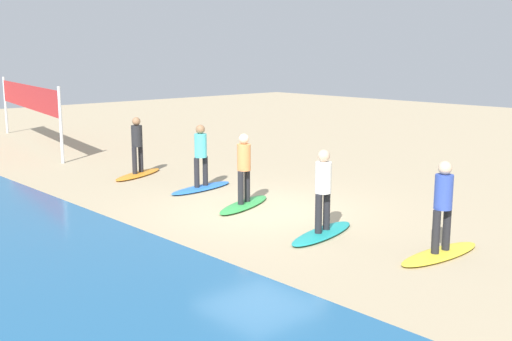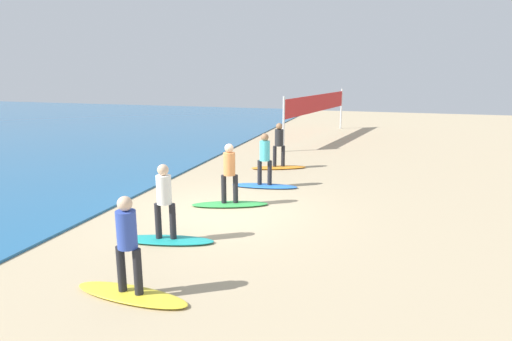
{
  "view_description": "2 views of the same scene",
  "coord_description": "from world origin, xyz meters",
  "px_view_note": "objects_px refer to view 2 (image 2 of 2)",
  "views": [
    {
      "loc": [
        -10.24,
        9.53,
        3.61
      ],
      "look_at": [
        0.37,
        -0.22,
        0.85
      ],
      "focal_mm": 43.85,
      "sensor_mm": 36.0,
      "label": 1
    },
    {
      "loc": [
        -10.21,
        -3.99,
        3.65
      ],
      "look_at": [
        1.51,
        -0.4,
        0.81
      ],
      "focal_mm": 30.49,
      "sensor_mm": 36.0,
      "label": 2
    }
  ],
  "objects_px": {
    "surfer_yellow": "(127,238)",
    "surfboard_teal": "(166,240)",
    "surfboard_blue": "(265,186)",
    "surfboard_green": "(230,204)",
    "surfer_orange": "(279,142)",
    "surfer_blue": "(265,155)",
    "volleyball_net": "(318,105)",
    "surfboard_orange": "(279,167)",
    "surfer_green": "(229,169)",
    "surfer_teal": "(164,196)",
    "surfboard_yellow": "(131,294)"
  },
  "relations": [
    {
      "from": "surfer_yellow",
      "to": "surfboard_teal",
      "type": "height_order",
      "value": "surfer_yellow"
    },
    {
      "from": "surfboard_teal",
      "to": "surfboard_blue",
      "type": "xyz_separation_m",
      "value": [
        4.97,
        -0.8,
        0.0
      ]
    },
    {
      "from": "surfboard_green",
      "to": "surfer_orange",
      "type": "bearing_deg",
      "value": -112.29
    },
    {
      "from": "surfer_blue",
      "to": "surfer_orange",
      "type": "xyz_separation_m",
      "value": [
        2.74,
        0.22,
        0.0
      ]
    },
    {
      "from": "surfer_blue",
      "to": "volleyball_net",
      "type": "relative_size",
      "value": 0.18
    },
    {
      "from": "surfboard_green",
      "to": "surfer_orange",
      "type": "xyz_separation_m",
      "value": [
        4.88,
        -0.16,
        0.99
      ]
    },
    {
      "from": "surfboard_green",
      "to": "surfboard_teal",
      "type": "bearing_deg",
      "value": 61.08
    },
    {
      "from": "surfboard_orange",
      "to": "volleyball_net",
      "type": "xyz_separation_m",
      "value": [
        7.93,
        -0.14,
        1.74
      ]
    },
    {
      "from": "surfer_green",
      "to": "volleyball_net",
      "type": "distance_m",
      "value": 12.84
    },
    {
      "from": "surfboard_blue",
      "to": "surfboard_teal",
      "type": "bearing_deg",
      "value": 72.91
    },
    {
      "from": "surfboard_green",
      "to": "surfer_blue",
      "type": "relative_size",
      "value": 1.28
    },
    {
      "from": "surfboard_teal",
      "to": "volleyball_net",
      "type": "relative_size",
      "value": 0.23
    },
    {
      "from": "surfer_teal",
      "to": "surfer_blue",
      "type": "relative_size",
      "value": 1.0
    },
    {
      "from": "surfer_teal",
      "to": "surfer_green",
      "type": "distance_m",
      "value": 2.86
    },
    {
      "from": "surfboard_teal",
      "to": "surfboard_yellow",
      "type": "bearing_deg",
      "value": 92.68
    },
    {
      "from": "surfboard_green",
      "to": "surfboard_orange",
      "type": "xyz_separation_m",
      "value": [
        4.88,
        -0.16,
        0.0
      ]
    },
    {
      "from": "surfer_teal",
      "to": "surfboard_green",
      "type": "distance_m",
      "value": 3.02
    },
    {
      "from": "surfboard_yellow",
      "to": "surfboard_green",
      "type": "height_order",
      "value": "same"
    },
    {
      "from": "surfboard_yellow",
      "to": "volleyball_net",
      "type": "distance_m",
      "value": 18.0
    },
    {
      "from": "surfer_orange",
      "to": "surfer_yellow",
      "type": "bearing_deg",
      "value": -179.95
    },
    {
      "from": "surfboard_yellow",
      "to": "surfboard_green",
      "type": "bearing_deg",
      "value": -84.86
    },
    {
      "from": "surfboard_orange",
      "to": "volleyball_net",
      "type": "relative_size",
      "value": 0.23
    },
    {
      "from": "surfboard_green",
      "to": "surfer_blue",
      "type": "xyz_separation_m",
      "value": [
        2.14,
        -0.38,
        0.99
      ]
    },
    {
      "from": "surfboard_orange",
      "to": "surfer_green",
      "type": "bearing_deg",
      "value": 64.41
    },
    {
      "from": "surfboard_blue",
      "to": "surfer_teal",
      "type": "bearing_deg",
      "value": 72.91
    },
    {
      "from": "surfboard_yellow",
      "to": "surfer_orange",
      "type": "bearing_deg",
      "value": -86.67
    },
    {
      "from": "surfer_yellow",
      "to": "surfer_blue",
      "type": "relative_size",
      "value": 1.0
    },
    {
      "from": "surfer_yellow",
      "to": "surfer_green",
      "type": "distance_m",
      "value": 5.11
    },
    {
      "from": "surfer_teal",
      "to": "surfboard_blue",
      "type": "bearing_deg",
      "value": -9.19
    },
    {
      "from": "surfboard_teal",
      "to": "volleyball_net",
      "type": "bearing_deg",
      "value": -104.4
    },
    {
      "from": "surfer_teal",
      "to": "surfboard_orange",
      "type": "distance_m",
      "value": 7.79
    },
    {
      "from": "surfboard_teal",
      "to": "surfer_orange",
      "type": "bearing_deg",
      "value": -106.06
    },
    {
      "from": "surfboard_teal",
      "to": "surfboard_blue",
      "type": "relative_size",
      "value": 1.0
    },
    {
      "from": "surfboard_teal",
      "to": "volleyball_net",
      "type": "distance_m",
      "value": 15.75
    },
    {
      "from": "surfer_orange",
      "to": "surfer_green",
      "type": "bearing_deg",
      "value": 178.16
    },
    {
      "from": "surfboard_green",
      "to": "surfer_orange",
      "type": "relative_size",
      "value": 1.28
    },
    {
      "from": "surfboard_yellow",
      "to": "surfboard_orange",
      "type": "height_order",
      "value": "same"
    },
    {
      "from": "surfer_teal",
      "to": "volleyball_net",
      "type": "distance_m",
      "value": 15.67
    },
    {
      "from": "surfboard_green",
      "to": "surfboard_orange",
      "type": "bearing_deg",
      "value": -112.29
    },
    {
      "from": "surfer_teal",
      "to": "surfer_green",
      "type": "xyz_separation_m",
      "value": [
        2.82,
        -0.42,
        0.0
      ]
    },
    {
      "from": "surfer_green",
      "to": "surfboard_blue",
      "type": "distance_m",
      "value": 2.39
    },
    {
      "from": "surfboard_blue",
      "to": "surfer_yellow",
      "type": "bearing_deg",
      "value": 80.39
    },
    {
      "from": "surfboard_yellow",
      "to": "surfer_teal",
      "type": "relative_size",
      "value": 1.28
    },
    {
      "from": "surfboard_green",
      "to": "surfer_green",
      "type": "height_order",
      "value": "surfer_green"
    },
    {
      "from": "surfboard_orange",
      "to": "surfboard_green",
      "type": "bearing_deg",
      "value": 64.41
    },
    {
      "from": "surfboard_orange",
      "to": "volleyball_net",
      "type": "distance_m",
      "value": 8.12
    },
    {
      "from": "surfboard_orange",
      "to": "surfboard_teal",
      "type": "bearing_deg",
      "value": 61.96
    },
    {
      "from": "surfer_yellow",
      "to": "surfboard_green",
      "type": "bearing_deg",
      "value": 1.87
    },
    {
      "from": "surfer_green",
      "to": "surfer_teal",
      "type": "bearing_deg",
      "value": 171.52
    },
    {
      "from": "surfer_teal",
      "to": "surfer_orange",
      "type": "height_order",
      "value": "same"
    }
  ]
}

